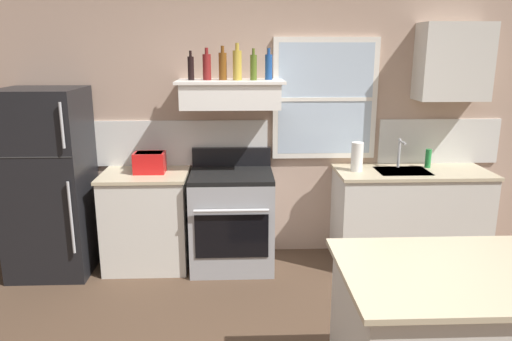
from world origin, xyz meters
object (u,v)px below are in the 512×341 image
object	(u,v)px
bottle_blue_liqueur	(269,67)
paper_towel_roll	(357,157)
refrigerator	(49,183)
toaster	(150,162)
bottle_balsamic_dark	(191,68)
bottle_red_label_wine	(207,67)
bottle_olive_oil_square	(253,67)
dish_soap_bottle	(428,158)
bottle_champagne_gold_foil	(237,65)
stove_range	(232,219)
bottle_amber_wine	(223,66)

from	to	relation	value
bottle_blue_liqueur	paper_towel_roll	distance (m)	1.16
refrigerator	toaster	xyz separation A→B (m)	(0.90, 0.07, 0.16)
bottle_balsamic_dark	paper_towel_roll	bearing A→B (deg)	-2.42
bottle_red_label_wine	bottle_blue_liqueur	xyz separation A→B (m)	(0.55, 0.02, -0.00)
refrigerator	bottle_balsamic_dark	bearing A→B (deg)	5.47
refrigerator	bottle_red_label_wine	size ratio (longest dim) A/B	5.97
bottle_olive_oil_square	dish_soap_bottle	distance (m)	1.88
bottle_red_label_wine	dish_soap_bottle	size ratio (longest dim) A/B	1.57
refrigerator	bottle_champagne_gold_foil	distance (m)	2.00
dish_soap_bottle	bottle_balsamic_dark	bearing A→B (deg)	-179.08
stove_range	bottle_champagne_gold_foil	distance (m)	1.42
refrigerator	bottle_champagne_gold_foil	world-z (taller)	bottle_champagne_gold_foil
bottle_red_label_wine	bottle_olive_oil_square	xyz separation A→B (m)	(0.41, -0.04, -0.00)
bottle_amber_wine	dish_soap_bottle	size ratio (longest dim) A/B	1.66
toaster	bottle_amber_wine	distance (m)	1.10
bottle_amber_wine	dish_soap_bottle	bearing A→B (deg)	0.83
bottle_balsamic_dark	bottle_champagne_gold_foil	world-z (taller)	bottle_champagne_gold_foil
refrigerator	bottle_red_label_wine	xyz separation A→B (m)	(1.44, 0.13, 1.02)
toaster	paper_towel_roll	world-z (taller)	paper_towel_roll
bottle_olive_oil_square	bottle_amber_wine	bearing A→B (deg)	170.81
bottle_blue_liqueur	paper_towel_roll	xyz separation A→B (m)	(0.82, -0.09, -0.82)
toaster	bottle_red_label_wine	distance (m)	1.01
stove_range	bottle_blue_liqueur	world-z (taller)	bottle_blue_liqueur
toaster	bottle_balsamic_dark	size ratio (longest dim) A/B	1.16
bottle_amber_wine	paper_towel_roll	xyz separation A→B (m)	(1.23, -0.07, -0.83)
stove_range	paper_towel_roll	world-z (taller)	paper_towel_roll
refrigerator	bottle_champagne_gold_foil	size ratio (longest dim) A/B	5.24
bottle_red_label_wine	dish_soap_bottle	xyz separation A→B (m)	(2.09, 0.03, -0.86)
bottle_balsamic_dark	bottle_olive_oil_square	distance (m)	0.56
bottle_champagne_gold_foil	stove_range	bearing A→B (deg)	-128.90
bottle_balsamic_dark	bottle_red_label_wine	xyz separation A→B (m)	(0.14, 0.01, 0.01)
bottle_red_label_wine	bottle_blue_liqueur	size ratio (longest dim) A/B	1.01
bottle_olive_oil_square	paper_towel_roll	size ratio (longest dim) A/B	1.02
refrigerator	stove_range	world-z (taller)	refrigerator
bottle_olive_oil_square	paper_towel_roll	distance (m)	1.26
dish_soap_bottle	bottle_champagne_gold_foil	bearing A→B (deg)	-178.14
refrigerator	bottle_olive_oil_square	world-z (taller)	bottle_olive_oil_square
bottle_olive_oil_square	bottle_blue_liqueur	bearing A→B (deg)	25.73
paper_towel_roll	dish_soap_bottle	size ratio (longest dim) A/B	1.50
bottle_red_label_wine	bottle_amber_wine	bearing A→B (deg)	0.89
stove_range	dish_soap_bottle	world-z (taller)	same
toaster	stove_range	bearing A→B (deg)	-3.48
bottle_balsamic_dark	refrigerator	bearing A→B (deg)	-174.53
bottle_champagne_gold_foil	bottle_blue_liqueur	distance (m)	0.29
bottle_amber_wine	bottle_champagne_gold_foil	distance (m)	0.13
bottle_red_label_wine	bottle_olive_oil_square	bearing A→B (deg)	-5.78
bottle_amber_wine	bottle_red_label_wine	bearing A→B (deg)	-179.11
stove_range	toaster	bearing A→B (deg)	176.52
toaster	bottle_blue_liqueur	distance (m)	1.39
bottle_red_label_wine	bottle_blue_liqueur	distance (m)	0.55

